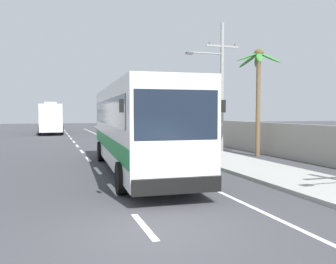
{
  "coord_description": "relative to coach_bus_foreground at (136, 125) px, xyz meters",
  "views": [
    {
      "loc": [
        -2.0,
        -7.32,
        2.59
      ],
      "look_at": [
        3.07,
        7.92,
        1.7
      ],
      "focal_mm": 38.22,
      "sensor_mm": 36.0,
      "label": 1
    }
  ],
  "objects": [
    {
      "name": "ground_plane",
      "position": [
        -1.62,
        -7.95,
        -2.05
      ],
      "size": [
        160.0,
        160.0,
        0.0
      ],
      "primitive_type": "plane",
      "color": "#3A3A3F"
    },
    {
      "name": "sidewalk_kerb",
      "position": [
        5.18,
        2.05,
        -1.98
      ],
      "size": [
        3.2,
        90.0,
        0.14
      ],
      "primitive_type": "cube",
      "color": "#999993",
      "rests_on": "ground"
    },
    {
      "name": "lane_markings",
      "position": [
        0.4,
        6.95,
        -2.05
      ],
      "size": [
        3.36,
        71.42,
        0.01
      ],
      "color": "white",
      "rests_on": "ground"
    },
    {
      "name": "boundary_wall",
      "position": [
        8.98,
        6.05,
        -1.07
      ],
      "size": [
        0.24,
        60.0,
        1.96
      ],
      "primitive_type": "cube",
      "color": "#9E998E",
      "rests_on": "ground"
    },
    {
      "name": "coach_bus_foreground",
      "position": [
        0.0,
        0.0,
        0.0
      ],
      "size": [
        3.5,
        12.55,
        3.94
      ],
      "color": "white",
      "rests_on": "ground"
    },
    {
      "name": "coach_bus_far_lane",
      "position": [
        -3.45,
        31.16,
        -0.07
      ],
      "size": [
        2.96,
        11.71,
        3.8
      ],
      "color": "white",
      "rests_on": "ground"
    },
    {
      "name": "motorcycle_beside_bus",
      "position": [
        2.85,
        9.98,
        -1.41
      ],
      "size": [
        0.56,
        1.96,
        1.57
      ],
      "color": "black",
      "rests_on": "ground"
    },
    {
      "name": "pedestrian_near_kerb",
      "position": [
        4.68,
        8.47,
        -1.03
      ],
      "size": [
        0.36,
        0.36,
        1.68
      ],
      "rotation": [
        0.0,
        0.0,
        3.48
      ],
      "color": "red",
      "rests_on": "sidewalk_kerb"
    },
    {
      "name": "utility_pole_mid",
      "position": [
        7.15,
        6.12,
        2.48
      ],
      "size": [
        3.71,
        0.24,
        8.46
      ],
      "color": "#9E9E99",
      "rests_on": "ground"
    },
    {
      "name": "palm_nearest",
      "position": [
        8.0,
        2.96,
        2.57
      ],
      "size": [
        2.83,
        2.55,
        6.27
      ],
      "color": "brown",
      "rests_on": "ground"
    },
    {
      "name": "palm_second",
      "position": [
        7.04,
        23.44,
        1.99
      ],
      "size": [
        2.68,
        2.76,
        5.83
      ],
      "color": "brown",
      "rests_on": "ground"
    }
  ]
}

